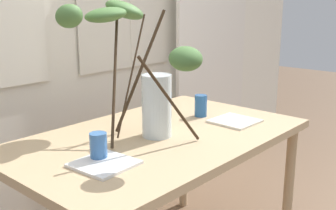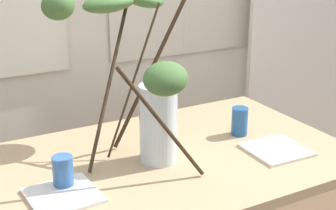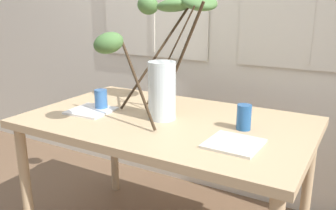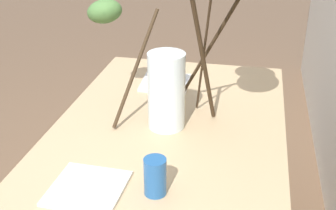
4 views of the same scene
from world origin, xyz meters
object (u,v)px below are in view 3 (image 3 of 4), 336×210
(vase_with_branches, at_px, (165,48))
(drinking_glass_blue_right, at_px, (244,117))
(drinking_glass_blue_left, at_px, (101,100))
(plate_square_right, at_px, (234,144))
(plate_square_left, at_px, (91,111))
(dining_table, at_px, (167,133))

(vase_with_branches, bearing_deg, drinking_glass_blue_right, -5.17)
(drinking_glass_blue_left, xyz_separation_m, plate_square_right, (0.83, -0.12, -0.05))
(drinking_glass_blue_left, bearing_deg, plate_square_right, -8.56)
(drinking_glass_blue_right, relative_size, plate_square_right, 0.54)
(drinking_glass_blue_right, height_order, plate_square_left, drinking_glass_blue_right)
(dining_table, relative_size, drinking_glass_blue_right, 12.09)
(dining_table, height_order, drinking_glass_blue_right, drinking_glass_blue_right)
(vase_with_branches, relative_size, drinking_glass_blue_right, 6.31)
(drinking_glass_blue_left, relative_size, plate_square_right, 0.51)
(dining_table, relative_size, plate_square_right, 6.56)
(drinking_glass_blue_left, height_order, plate_square_right, drinking_glass_blue_left)
(dining_table, bearing_deg, drinking_glass_blue_left, -174.38)
(dining_table, distance_m, plate_square_left, 0.44)
(dining_table, height_order, plate_square_left, plate_square_left)
(drinking_glass_blue_left, distance_m, drinking_glass_blue_right, 0.80)
(dining_table, distance_m, vase_with_branches, 0.44)
(plate_square_left, bearing_deg, plate_square_right, -4.30)
(drinking_glass_blue_right, bearing_deg, plate_square_right, -82.43)
(dining_table, xyz_separation_m, plate_square_left, (-0.42, -0.10, 0.08))
(plate_square_left, relative_size, plate_square_right, 0.99)
(plate_square_left, bearing_deg, drinking_glass_blue_right, 9.97)
(drinking_glass_blue_left, xyz_separation_m, plate_square_left, (-0.02, -0.06, -0.05))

